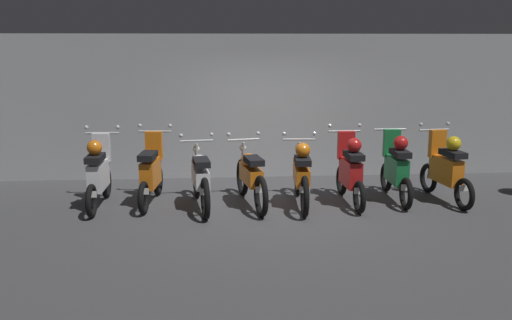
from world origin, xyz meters
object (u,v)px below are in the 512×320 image
Objects in this scene: motorbike_slot_1 at (151,173)px; motorbike_slot_3 at (251,176)px; motorbike_slot_0 at (99,173)px; motorbike_slot_7 at (446,168)px; motorbike_slot_2 at (200,178)px; motorbike_slot_5 at (350,170)px; motorbike_slot_6 at (396,168)px; motorbike_slot_4 at (301,174)px.

motorbike_slot_3 is at bearing -7.05° from motorbike_slot_1.
motorbike_slot_7 is at bearing -0.55° from motorbike_slot_0.
motorbike_slot_2 is 1.16× the size of motorbike_slot_5.
motorbike_slot_1 is 1.66m from motorbike_slot_3.
motorbike_slot_7 is (0.83, -0.11, 0.00)m from motorbike_slot_6.
motorbike_slot_3 and motorbike_slot_4 have the same top height.
motorbike_slot_3 is 1.15× the size of motorbike_slot_6.
motorbike_slot_2 and motorbike_slot_4 have the same top height.
motorbike_slot_3 is at bearing 4.20° from motorbike_slot_2.
motorbike_slot_2 is (0.82, -0.26, -0.04)m from motorbike_slot_1.
motorbike_slot_3 is 2.50m from motorbike_slot_6.
motorbike_slot_1 reaches higher than motorbike_slot_4.
motorbike_slot_3 is 0.84m from motorbike_slot_4.
motorbike_slot_0 is 0.84m from motorbike_slot_1.
motorbike_slot_4 is 1.67m from motorbike_slot_6.
motorbike_slot_1 is at bearing 173.73° from motorbike_slot_4.
motorbike_slot_0 and motorbike_slot_1 have the same top height.
motorbike_slot_5 is 1.66m from motorbike_slot_7.
motorbike_slot_5 is 1.00× the size of motorbike_slot_6.
motorbike_slot_2 is 0.83m from motorbike_slot_3.
motorbike_slot_0 is 3.32m from motorbike_slot_4.
motorbike_slot_0 and motorbike_slot_5 have the same top height.
motorbike_slot_4 is at bearing -0.28° from motorbike_slot_2.
motorbike_slot_2 is 1.00× the size of motorbike_slot_4.
motorbike_slot_2 is at bearing -178.97° from motorbike_slot_7.
motorbike_slot_0 is at bearing 177.62° from motorbike_slot_4.
motorbike_slot_1 is at bearing 162.13° from motorbike_slot_2.
motorbike_slot_0 is at bearing 178.67° from motorbike_slot_5.
motorbike_slot_4 is (0.83, -0.07, 0.04)m from motorbike_slot_3.
motorbike_slot_5 is at bearing 0.77° from motorbike_slot_2.
motorbike_slot_3 is 1.16× the size of motorbike_slot_7.
motorbike_slot_7 is (4.97, -0.19, 0.04)m from motorbike_slot_1.
motorbike_slot_6 is 1.00× the size of motorbike_slot_7.
motorbike_slot_7 is (1.66, 0.04, 0.00)m from motorbike_slot_5.
motorbike_slot_5 is (0.83, 0.04, 0.04)m from motorbike_slot_4.
motorbike_slot_2 is 1.66m from motorbike_slot_4.
motorbike_slot_4 is 1.16× the size of motorbike_slot_6.
motorbike_slot_5 is at bearing 2.89° from motorbike_slot_4.
motorbike_slot_4 is at bearing -177.11° from motorbike_slot_5.
motorbike_slot_6 is at bearing 0.62° from motorbike_slot_0.
motorbike_slot_6 reaches higher than motorbike_slot_2.
motorbike_slot_5 is (2.49, 0.03, 0.08)m from motorbike_slot_2.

